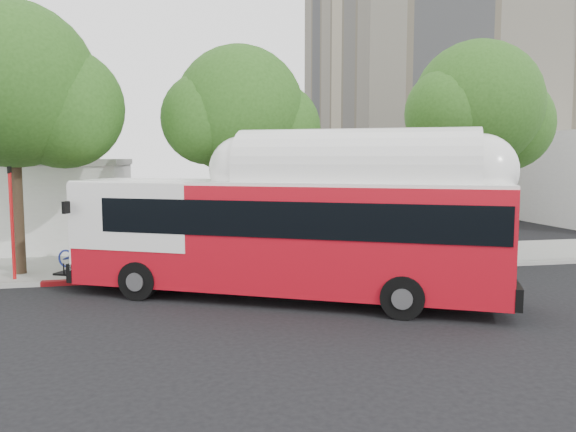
% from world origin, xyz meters
% --- Properties ---
extents(ground, '(120.00, 120.00, 0.00)m').
position_xyz_m(ground, '(0.00, 0.00, 0.00)').
color(ground, black).
rests_on(ground, ground).
extents(sidewalk, '(60.00, 5.00, 0.15)m').
position_xyz_m(sidewalk, '(0.00, 6.50, 0.07)').
color(sidewalk, gray).
rests_on(sidewalk, ground).
extents(curb_strip, '(60.00, 0.30, 0.15)m').
position_xyz_m(curb_strip, '(0.00, 3.90, 0.07)').
color(curb_strip, gray).
rests_on(curb_strip, ground).
extents(red_curb_segment, '(10.00, 0.32, 0.16)m').
position_xyz_m(red_curb_segment, '(-3.00, 3.90, 0.08)').
color(red_curb_segment, maroon).
rests_on(red_curb_segment, ground).
extents(street_tree_left, '(6.67, 5.80, 9.74)m').
position_xyz_m(street_tree_left, '(-8.53, 5.56, 6.60)').
color(street_tree_left, '#2D2116').
rests_on(street_tree_left, ground).
extents(street_tree_mid, '(5.75, 5.00, 8.62)m').
position_xyz_m(street_tree_mid, '(-0.59, 6.06, 5.91)').
color(street_tree_mid, '#2D2116').
rests_on(street_tree_mid, ground).
extents(street_tree_right, '(6.21, 5.40, 9.18)m').
position_xyz_m(street_tree_right, '(9.44, 5.86, 6.26)').
color(street_tree_right, '#2D2116').
rests_on(street_tree_right, ground).
extents(transit_bus, '(13.51, 8.41, 4.12)m').
position_xyz_m(transit_bus, '(-0.27, 0.53, 1.92)').
color(transit_bus, '#B20C19').
rests_on(transit_bus, ground).
extents(signal_pole, '(0.11, 0.38, 4.01)m').
position_xyz_m(signal_pole, '(-8.98, 4.52, 2.06)').
color(signal_pole, red).
rests_on(signal_pole, ground).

